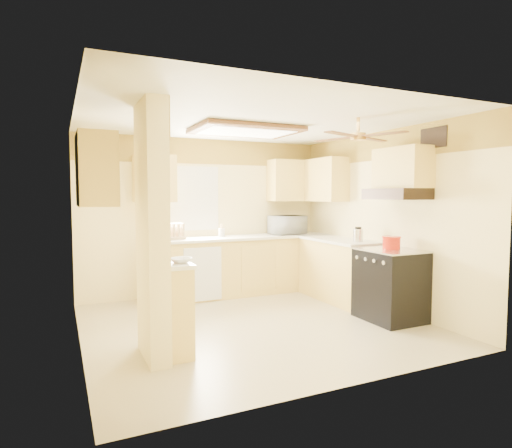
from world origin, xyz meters
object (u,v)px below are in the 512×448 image
kettle (358,235)px  dutch_oven (391,242)px  bowl (181,260)px  microwave (287,225)px  stove (390,284)px

kettle → dutch_oven: bearing=-87.9°
bowl → kettle: 2.90m
microwave → dutch_oven: microwave is taller
microwave → kettle: microwave is taller
microwave → kettle: size_ratio=2.67×
stove → bowl: size_ratio=4.44×
stove → dutch_oven: dutch_oven is taller
bowl → dutch_oven: dutch_oven is taller
dutch_oven → kettle: 0.65m
bowl → kettle: kettle is taller
stove → bowl: (-2.76, -0.08, 0.50)m
bowl → stove: bearing=1.7°
microwave → bowl: 3.30m
microwave → dutch_oven: size_ratio=2.37×
stove → microwave: (-0.32, 2.14, 0.64)m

